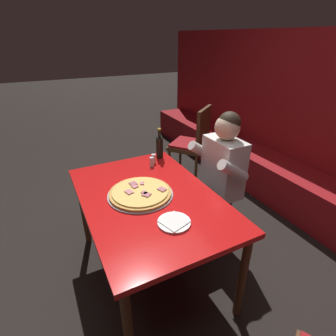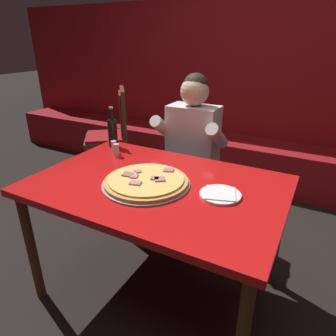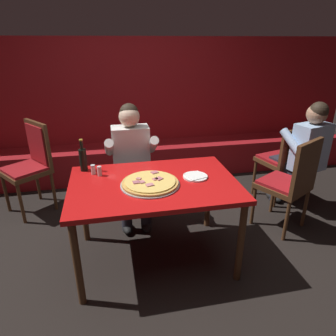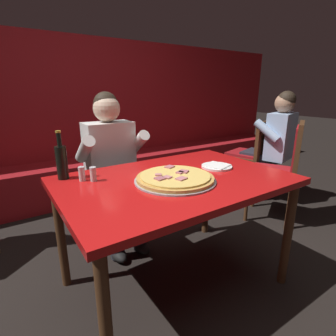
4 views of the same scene
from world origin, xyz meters
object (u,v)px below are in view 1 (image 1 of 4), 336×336
main_dining_table (149,205)px  diner_seated_blue_shirt (215,176)px  shaker_black_pepper (154,159)px  dining_chair_far_left (194,140)px  pizza (140,193)px  beer_bottle (160,147)px  plate_white_paper (174,222)px  shaker_oregano (152,162)px

main_dining_table → diner_seated_blue_shirt: bearing=100.0°
shaker_black_pepper → dining_chair_far_left: bearing=128.7°
pizza → beer_bottle: (-0.54, 0.41, 0.09)m
beer_bottle → dining_chair_far_left: size_ratio=0.28×
beer_bottle → plate_white_paper: bearing=-20.1°
plate_white_paper → shaker_oregano: bearing=166.1°
main_dining_table → shaker_oregano: 0.50m
plate_white_paper → shaker_black_pepper: (-0.85, 0.24, 0.03)m
main_dining_table → beer_bottle: (-0.58, 0.36, 0.19)m
pizza → beer_bottle: bearing=142.6°
main_dining_table → shaker_black_pepper: 0.57m
pizza → beer_bottle: 0.68m
plate_white_paper → main_dining_table: bearing=-176.9°
diner_seated_blue_shirt → dining_chair_far_left: diner_seated_blue_shirt is taller
dining_chair_far_left → plate_white_paper: bearing=-35.9°
pizza → plate_white_paper: pizza is taller
shaker_black_pepper → shaker_oregano: 0.07m
shaker_oregano → dining_chair_far_left: dining_chair_far_left is taller
main_dining_table → dining_chair_far_left: (-1.22, 1.16, -0.09)m
pizza → diner_seated_blue_shirt: 0.74m
diner_seated_blue_shirt → shaker_black_pepper: bearing=-131.2°
plate_white_paper → diner_seated_blue_shirt: (-0.48, 0.67, -0.07)m
plate_white_paper → beer_bottle: (-0.94, 0.34, 0.10)m
shaker_black_pepper → diner_seated_blue_shirt: diner_seated_blue_shirt is taller
diner_seated_blue_shirt → beer_bottle: bearing=-144.6°
dining_chair_far_left → shaker_oregano: bearing=-50.5°
pizza → plate_white_paper: size_ratio=2.29×
beer_bottle → diner_seated_blue_shirt: 0.58m
pizza → dining_chair_far_left: (-1.18, 1.21, -0.19)m
shaker_black_pepper → shaker_oregano: (0.05, -0.04, 0.00)m
diner_seated_blue_shirt → dining_chair_far_left: 1.20m
pizza → beer_bottle: beer_bottle is taller
plate_white_paper → diner_seated_blue_shirt: diner_seated_blue_shirt is taller
beer_bottle → shaker_oregano: beer_bottle is taller
beer_bottle → shaker_black_pepper: size_ratio=3.40×
pizza → diner_seated_blue_shirt: diner_seated_blue_shirt is taller
pizza → shaker_black_pepper: size_ratio=5.59×
main_dining_table → dining_chair_far_left: dining_chair_far_left is taller
plate_white_paper → diner_seated_blue_shirt: bearing=125.9°
pizza → shaker_oregano: size_ratio=5.59×
plate_white_paper → shaker_black_pepper: 0.89m
diner_seated_blue_shirt → pizza: bearing=-83.5°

